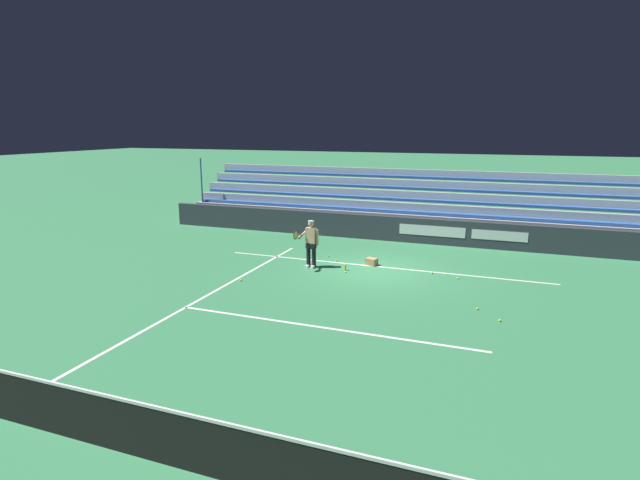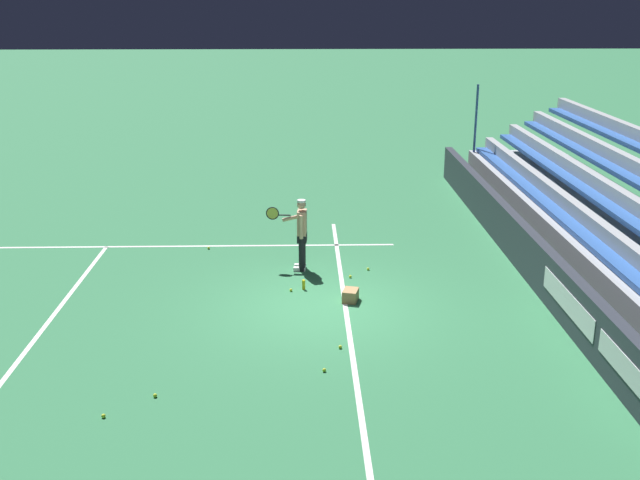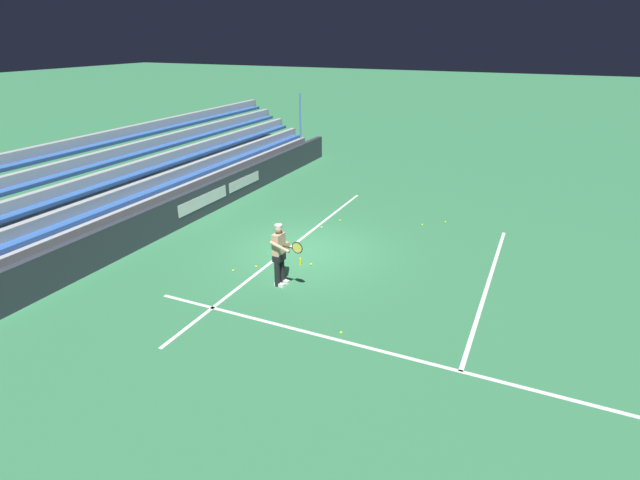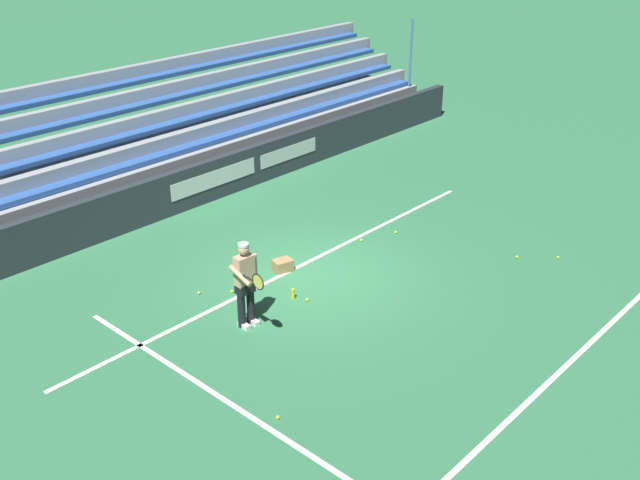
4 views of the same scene
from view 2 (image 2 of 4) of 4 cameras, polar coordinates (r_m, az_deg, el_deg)
name	(u,v)px [view 2 (image 2 of 4)]	position (r m, az deg, el deg)	size (l,w,h in m)	color
ground_plane	(322,307)	(15.74, 0.13, -5.15)	(160.00, 160.00, 0.00)	#337A4C
court_baseline_white	(345,307)	(15.76, 1.95, -5.12)	(12.00, 0.10, 0.01)	white
court_sideline_white	(164,246)	(19.91, -11.78, -0.48)	(0.10, 12.00, 0.01)	white
court_service_line_white	(58,310)	(16.55, -19.36, -5.04)	(8.22, 0.10, 0.01)	white
back_wall_sponsor_board	(553,281)	(16.38, 17.32, -3.00)	(23.44, 0.25, 1.10)	#2D333D
tennis_player	(301,234)	(17.60, -1.46, 0.50)	(0.62, 0.98, 1.71)	black
ball_box_cardboard	(350,295)	(16.02, 2.34, -4.24)	(0.40, 0.30, 0.26)	#A87F51
tennis_ball_toward_net	(155,395)	(12.71, -12.46, -11.49)	(0.07, 0.07, 0.07)	#CCE533
tennis_ball_midcourt	(103,416)	(12.35, -16.17, -12.74)	(0.07, 0.07, 0.07)	#CCE533
tennis_ball_on_baseline	(340,347)	(13.99, 1.55, -8.14)	(0.07, 0.07, 0.07)	#CCE533
tennis_ball_stray_back	(209,248)	(19.48, -8.48, -0.61)	(0.07, 0.07, 0.07)	#CCE533
tennis_ball_by_box	(368,269)	(17.84, 3.69, -2.21)	(0.07, 0.07, 0.07)	#CCE533
tennis_ball_far_right	(324,370)	(13.18, 0.33, -9.88)	(0.07, 0.07, 0.07)	#CCE533
tennis_ball_far_left	(291,290)	(16.57, -2.23, -3.83)	(0.07, 0.07, 0.07)	#CCE533
tennis_ball_near_player	(350,276)	(17.35, 2.32, -2.79)	(0.07, 0.07, 0.07)	#CCE533
water_bottle	(304,285)	(16.65, -1.25, -3.42)	(0.07, 0.07, 0.22)	yellow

